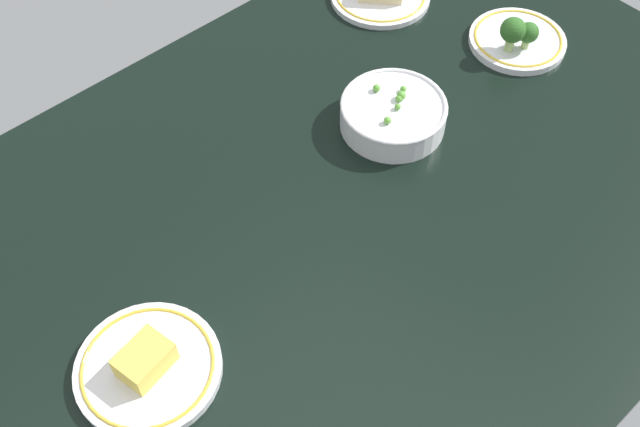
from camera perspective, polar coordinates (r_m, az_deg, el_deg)
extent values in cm
cube|color=black|center=(113.59, 0.00, -1.23)|extent=(153.07, 94.40, 4.00)
cylinder|color=silver|center=(123.65, 5.45, 7.28)|extent=(16.92, 16.92, 4.40)
torus|color=silver|center=(122.11, 5.53, 8.00)|extent=(17.04, 17.04, 0.80)
sphere|color=#599E38|center=(124.19, 6.21, 9.20)|extent=(1.04, 1.04, 1.04)
sphere|color=#599E38|center=(122.79, 6.07, 8.73)|extent=(1.46, 1.46, 1.46)
sphere|color=#599E38|center=(123.83, 4.23, 9.29)|extent=(1.21, 1.21, 1.21)
sphere|color=#599E38|center=(121.24, 5.80, 7.91)|extent=(1.01, 1.01, 1.01)
sphere|color=#599E38|center=(118.86, 5.04, 6.91)|extent=(1.19, 1.19, 1.19)
sphere|color=#599E38|center=(122.48, 5.89, 8.50)|extent=(1.10, 1.10, 1.10)
cylinder|color=silver|center=(101.34, -12.64, -11.20)|extent=(18.75, 18.75, 1.35)
torus|color=gold|center=(100.75, -12.71, -11.03)|extent=(17.00, 17.00, 0.50)
cube|color=#F2D14C|center=(99.15, -12.90, -10.56)|extent=(7.55, 6.15, 3.65)
cylinder|color=silver|center=(143.20, 14.46, 12.33)|extent=(17.08, 17.08, 1.29)
torus|color=gold|center=(142.81, 14.51, 12.53)|extent=(15.53, 15.53, 0.50)
cylinder|color=#9EBC72|center=(139.14, 13.92, 12.16)|extent=(1.54, 1.54, 2.63)
sphere|color=#2D6023|center=(137.30, 14.16, 13.09)|extent=(4.41, 4.41, 4.41)
cylinder|color=#9EBC72|center=(140.52, 15.04, 12.14)|extent=(1.26, 1.26, 1.91)
sphere|color=#2D6023|center=(139.10, 15.24, 12.86)|extent=(3.59, 3.59, 3.59)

